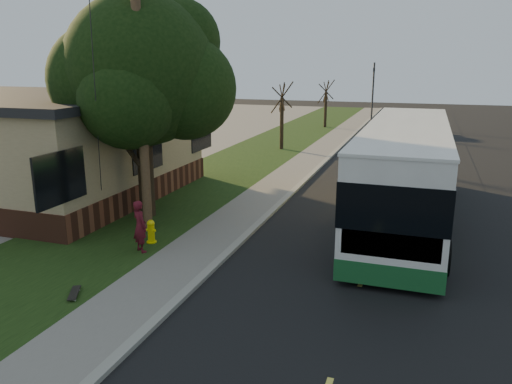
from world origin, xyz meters
TOP-DOWN VIEW (x-y plane):
  - ground at (0.00, 0.00)m, footprint 120.00×120.00m
  - road at (4.00, 10.00)m, footprint 8.00×80.00m
  - curb at (0.00, 10.00)m, footprint 0.25×80.00m
  - sidewalk at (-1.00, 10.00)m, footprint 2.00×80.00m
  - grass_verge at (-4.50, 10.00)m, footprint 5.00×80.00m
  - building_lot at (-14.50, 10.00)m, footprint 15.00×80.00m
  - fire_hydrant at (-2.60, 0.00)m, footprint 0.32×0.32m
  - utility_pole at (-3.31, 0.99)m, footprint 2.86×3.21m
  - leafy_tree at (-4.17, 2.65)m, footprint 6.30×6.00m
  - bare_tree_near at (-3.50, 18.00)m, footprint 1.38×1.21m
  - bare_tree_far at (-3.00, 30.00)m, footprint 1.38×1.21m
  - traffic_signal at (0.50, 34.00)m, footprint 0.18×0.22m
  - transit_bus at (4.69, 5.16)m, footprint 2.96×12.81m
  - skateboarder at (-2.50, -0.77)m, footprint 0.69×0.62m
  - skateboard_main at (-2.50, -3.84)m, footprint 0.56×0.80m
  - dumpster at (-9.03, 7.85)m, footprint 1.96×1.79m
  - distant_car at (3.72, 28.24)m, footprint 2.51×5.11m

SIDE VIEW (x-z plane):
  - ground at x=0.00m, z-range 0.00..0.00m
  - road at x=4.00m, z-range 0.00..0.01m
  - building_lot at x=-14.50m, z-range 0.00..0.04m
  - grass_verge at x=-4.50m, z-range 0.00..0.07m
  - sidewalk at x=-1.00m, z-range 0.00..0.08m
  - curb at x=0.00m, z-range 0.00..0.12m
  - skateboard_main at x=-2.50m, z-range 0.09..0.16m
  - fire_hydrant at x=-2.60m, z-range 0.06..0.80m
  - dumpster at x=-9.03m, z-range 0.04..1.44m
  - distant_car at x=3.72m, z-range 0.00..1.68m
  - skateboarder at x=-2.50m, z-range 0.07..1.65m
  - transit_bus at x=4.69m, z-range 0.11..3.58m
  - bare_tree_far at x=-3.00m, z-range -0.01..4.02m
  - bare_tree_near at x=-3.50m, z-range 0.00..4.30m
  - traffic_signal at x=0.50m, z-range 0.41..5.91m
  - utility_pole at x=-3.31m, z-range 0.10..9.17m
  - leafy_tree at x=-4.17m, z-range 1.27..9.07m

